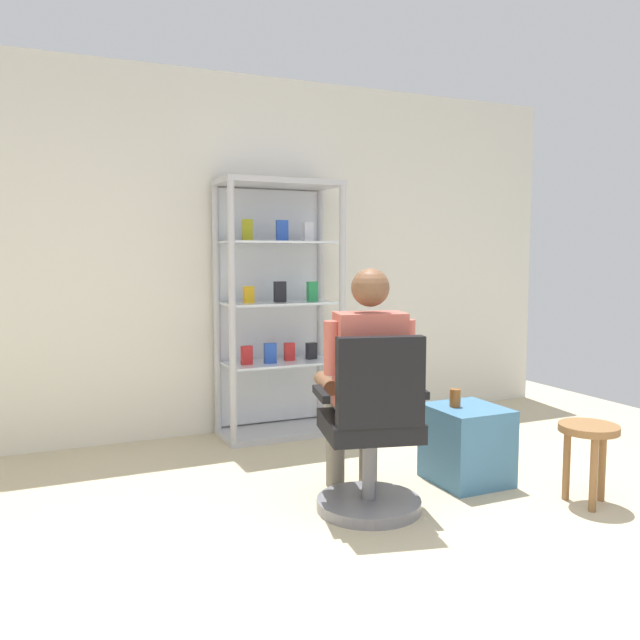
{
  "coord_description": "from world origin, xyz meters",
  "views": [
    {
      "loc": [
        -1.34,
        -1.9,
        1.36
      ],
      "look_at": [
        0.15,
        1.41,
        1.0
      ],
      "focal_mm": 37.1,
      "sensor_mm": 36.0,
      "label": 1
    }
  ],
  "objects": [
    {
      "name": "office_chair",
      "position": [
        0.29,
        1.06,
        0.39
      ],
      "size": [
        0.62,
        0.59,
        0.96
      ],
      "color": "slate",
      "rests_on": "ground"
    },
    {
      "name": "seated_shopkeeper",
      "position": [
        0.33,
        1.22,
        0.71
      ],
      "size": [
        0.55,
        0.62,
        1.29
      ],
      "color": "slate",
      "rests_on": "ground"
    },
    {
      "name": "ground_plane",
      "position": [
        0.0,
        0.0,
        0.0
      ],
      "size": [
        7.2,
        7.2,
        0.0
      ],
      "primitive_type": "plane",
      "color": "#C6B793"
    },
    {
      "name": "back_wall",
      "position": [
        0.0,
        3.0,
        1.35
      ],
      "size": [
        6.0,
        0.1,
        2.7
      ],
      "primitive_type": "cube",
      "color": "silver",
      "rests_on": "ground"
    },
    {
      "name": "storage_crate",
      "position": [
        1.04,
        1.26,
        0.23
      ],
      "size": [
        0.41,
        0.44,
        0.46
      ],
      "primitive_type": "cube",
      "color": "teal",
      "rests_on": "ground"
    },
    {
      "name": "wooden_stool",
      "position": [
        1.43,
        0.7,
        0.35
      ],
      "size": [
        0.32,
        0.32,
        0.44
      ],
      "color": "olive",
      "rests_on": "ground"
    },
    {
      "name": "display_cabinet_main",
      "position": [
        0.4,
        2.76,
        0.96
      ],
      "size": [
        0.9,
        0.45,
        1.9
      ],
      "color": "#B7B7BC",
      "rests_on": "ground"
    },
    {
      "name": "tea_glass",
      "position": [
        0.98,
        1.29,
        0.51
      ],
      "size": [
        0.07,
        0.07,
        0.11
      ],
      "primitive_type": "cylinder",
      "color": "brown",
      "rests_on": "storage_crate"
    }
  ]
}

